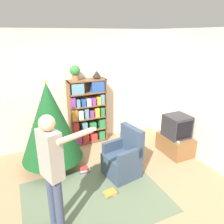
{
  "coord_description": "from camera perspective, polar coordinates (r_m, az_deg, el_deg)",
  "views": [
    {
      "loc": [
        -1.13,
        -2.77,
        2.5
      ],
      "look_at": [
        0.53,
        0.9,
        1.05
      ],
      "focal_mm": 35.0,
      "sensor_mm": 36.0,
      "label": 1
    }
  ],
  "objects": [
    {
      "name": "book_pile_near_tree",
      "position": [
        4.36,
        -7.12,
        -14.7
      ],
      "size": [
        0.21,
        0.18,
        0.08
      ],
      "color": "#843889",
      "rests_on": "ground_plane"
    },
    {
      "name": "wall_right",
      "position": [
        4.51,
        25.11,
        2.47
      ],
      "size": [
        0.1,
        8.0,
        2.6
      ],
      "color": "beige",
      "rests_on": "ground_plane"
    },
    {
      "name": "television",
      "position": [
        4.86,
        16.62,
        -3.58
      ],
      "size": [
        0.48,
        0.48,
        0.47
      ],
      "color": "#28282D",
      "rests_on": "tv_stand"
    },
    {
      "name": "game_remote",
      "position": [
        4.71,
        16.68,
        -7.37
      ],
      "size": [
        0.04,
        0.12,
        0.02
      ],
      "color": "white",
      "rests_on": "tv_stand"
    },
    {
      "name": "tv_stand",
      "position": [
        5.05,
        16.12,
        -8.12
      ],
      "size": [
        0.51,
        0.75,
        0.4
      ],
      "color": "brown",
      "rests_on": "ground_plane"
    },
    {
      "name": "table_lamp",
      "position": [
        4.98,
        -4.02,
        9.8
      ],
      "size": [
        0.2,
        0.2,
        0.18
      ],
      "color": "#473828",
      "rests_on": "bookshelf"
    },
    {
      "name": "standing_person",
      "position": [
        2.83,
        -15.34,
        -13.52
      ],
      "size": [
        0.71,
        0.45,
        1.65
      ],
      "rotation": [
        0.0,
        0.0,
        -1.24
      ],
      "color": "#38425B",
      "rests_on": "ground_plane"
    },
    {
      "name": "wall_back",
      "position": [
        5.08,
        -10.84,
        5.83
      ],
      "size": [
        8.0,
        0.1,
        2.6
      ],
      "color": "beige",
      "rests_on": "ground_plane"
    },
    {
      "name": "christmas_tree",
      "position": [
        4.2,
        -15.96,
        -2.58
      ],
      "size": [
        1.15,
        1.15,
        1.77
      ],
      "color": "#4C3323",
      "rests_on": "ground_plane"
    },
    {
      "name": "ground_plane",
      "position": [
        3.9,
        -1.7,
        -20.09
      ],
      "size": [
        14.0,
        14.0,
        0.0
      ],
      "primitive_type": "plane",
      "color": "#9E7A56"
    },
    {
      "name": "area_rug",
      "position": [
        3.81,
        -4.52,
        -21.21
      ],
      "size": [
        2.21,
        1.68,
        0.01
      ],
      "color": "#56664C",
      "rests_on": "ground_plane"
    },
    {
      "name": "bookshelf",
      "position": [
        5.12,
        -6.39,
        0.01
      ],
      "size": [
        0.88,
        0.27,
        1.53
      ],
      "color": "brown",
      "rests_on": "ground_plane"
    },
    {
      "name": "armchair",
      "position": [
        4.11,
        3.0,
        -12.18
      ],
      "size": [
        0.66,
        0.65,
        0.92
      ],
      "rotation": [
        0.0,
        0.0,
        -1.4
      ],
      "color": "#334256",
      "rests_on": "ground_plane"
    },
    {
      "name": "book_pile_by_chair",
      "position": [
        3.82,
        -0.5,
        -20.44
      ],
      "size": [
        0.23,
        0.17,
        0.06
      ],
      "color": "beige",
      "rests_on": "ground_plane"
    },
    {
      "name": "potted_plant",
      "position": [
        4.82,
        -9.62,
        10.31
      ],
      "size": [
        0.22,
        0.22,
        0.33
      ],
      "color": "#935B38",
      "rests_on": "bookshelf"
    }
  ]
}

